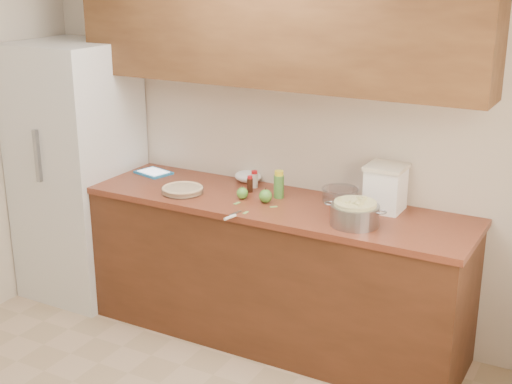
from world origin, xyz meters
The scene contains 19 objects.
room_shell centered at (0.00, 0.00, 1.30)m, with size 3.60×3.60×3.60m.
counter_run centered at (0.00, 1.48, 0.46)m, with size 2.64×0.68×0.92m.
upper_cabinets centered at (0.00, 1.63, 1.95)m, with size 2.60×0.34×0.70m, color brown.
fridge centered at (-1.44, 1.44, 0.90)m, with size 0.70×0.70×1.80m, color silver.
pie centered at (-0.48, 1.34, 0.94)m, with size 0.27×0.27×0.04m.
colander centered at (0.67, 1.34, 0.99)m, with size 0.36×0.27×0.14m.
flour_canister centered at (0.73, 1.65, 1.06)m, with size 0.22×0.22×0.27m.
tablet centered at (-0.90, 1.60, 0.93)m, with size 0.26×0.22×0.02m.
paring_knife centered at (0.01, 1.10, 0.93)m, with size 0.06×0.19×0.02m.
lemon_bottle centered at (0.09, 1.56, 1.00)m, with size 0.06×0.06×0.17m.
cinnamon_shaker centered at (-0.15, 1.67, 0.97)m, with size 0.05×0.05×0.11m.
vanilla_bottle centered at (-0.13, 1.57, 0.97)m, with size 0.04×0.04×0.11m.
mixing_bowl centered at (0.44, 1.67, 0.97)m, with size 0.23×0.23×0.08m.
paper_towel centered at (-0.24, 1.75, 0.96)m, with size 0.18×0.15×0.08m, color white.
apple_left centered at (-0.10, 1.43, 0.96)m, with size 0.07×0.07×0.08m.
apple_center centered at (0.06, 1.43, 0.96)m, with size 0.08×0.08×0.09m.
peel_a centered at (0.05, 1.22, 0.92)m, with size 0.05×0.02×0.00m, color #7FB256.
peel_b centered at (0.14, 1.39, 0.92)m, with size 0.04×0.02×0.00m, color #7FB256.
peel_c centered at (-0.08, 1.34, 0.92)m, with size 0.05×0.02×0.00m, color #7FB256.
Camera 1 is at (1.98, -2.16, 2.32)m, focal length 50.00 mm.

